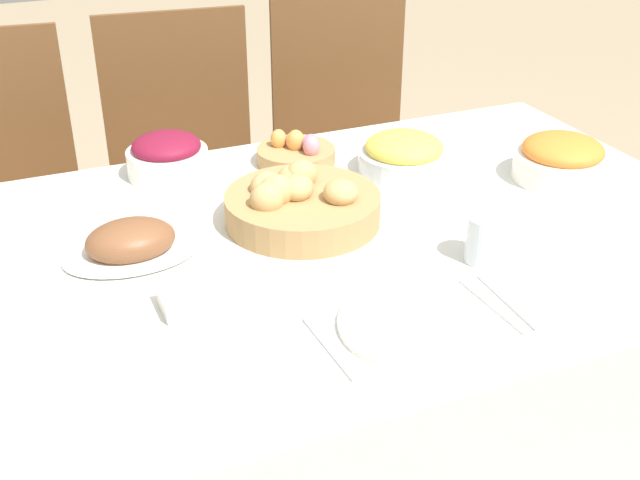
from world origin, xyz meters
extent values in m
cube|color=silver|center=(0.00, 0.00, 0.36)|extent=(1.73, 1.00, 0.73)
cylinder|color=brown|center=(-0.34, 0.57, 0.22)|extent=(0.03, 0.03, 0.45)
cylinder|color=brown|center=(-0.29, 0.96, 0.22)|extent=(0.03, 0.03, 0.45)
cube|color=brown|center=(-0.51, 0.79, 0.46)|extent=(0.46, 0.46, 0.02)
cylinder|color=brown|center=(-0.21, 0.61, 0.22)|extent=(0.03, 0.03, 0.45)
cylinder|color=brown|center=(0.18, 0.58, 0.22)|extent=(0.03, 0.03, 0.45)
cylinder|color=brown|center=(-0.17, 1.00, 0.22)|extent=(0.03, 0.03, 0.45)
cylinder|color=brown|center=(0.22, 0.96, 0.22)|extent=(0.03, 0.03, 0.45)
cube|color=brown|center=(0.00, 0.79, 0.46)|extent=(0.46, 0.46, 0.02)
cube|color=brown|center=(0.02, 0.99, 0.71)|extent=(0.42, 0.06, 0.48)
cylinder|color=brown|center=(0.30, 0.62, 0.22)|extent=(0.03, 0.03, 0.45)
cylinder|color=brown|center=(0.68, 0.57, 0.22)|extent=(0.03, 0.03, 0.45)
cylinder|color=brown|center=(0.34, 1.00, 0.22)|extent=(0.03, 0.03, 0.45)
cylinder|color=brown|center=(0.73, 0.96, 0.22)|extent=(0.03, 0.03, 0.45)
cube|color=brown|center=(0.51, 0.79, 0.46)|extent=(0.46, 0.46, 0.02)
cube|color=brown|center=(0.53, 0.99, 0.71)|extent=(0.42, 0.06, 0.48)
cylinder|color=#AD8451|center=(0.05, 0.07, 0.76)|extent=(0.30, 0.30, 0.06)
ellipsoid|color=tan|center=(-0.03, 0.06, 0.80)|extent=(0.06, 0.06, 0.06)
ellipsoid|color=tan|center=(0.04, 0.08, 0.80)|extent=(0.09, 0.10, 0.05)
ellipsoid|color=tan|center=(0.10, 0.03, 0.80)|extent=(0.08, 0.08, 0.05)
ellipsoid|color=tan|center=(-0.01, 0.07, 0.80)|extent=(0.09, 0.08, 0.06)
ellipsoid|color=tan|center=(0.06, 0.12, 0.80)|extent=(0.07, 0.06, 0.06)
ellipsoid|color=tan|center=(0.05, 0.13, 0.80)|extent=(0.07, 0.07, 0.04)
ellipsoid|color=tan|center=(-0.01, 0.13, 0.79)|extent=(0.09, 0.09, 0.06)
cylinder|color=#AD8451|center=(0.14, 0.35, 0.75)|extent=(0.18, 0.18, 0.03)
ellipsoid|color=#F29E4C|center=(0.11, 0.38, 0.78)|extent=(0.04, 0.04, 0.05)
ellipsoid|color=pink|center=(0.14, 0.36, 0.78)|extent=(0.03, 0.03, 0.04)
ellipsoid|color=pink|center=(0.16, 0.31, 0.78)|extent=(0.04, 0.04, 0.05)
ellipsoid|color=#B27AD1|center=(0.17, 0.32, 0.78)|extent=(0.04, 0.04, 0.05)
ellipsoid|color=#B27AD1|center=(0.16, 0.31, 0.78)|extent=(0.04, 0.04, 0.05)
ellipsoid|color=#F29E4C|center=(0.14, 0.35, 0.78)|extent=(0.04, 0.04, 0.05)
ellipsoid|color=white|center=(-0.29, 0.08, 0.73)|extent=(0.25, 0.17, 0.01)
ellipsoid|color=brown|center=(-0.29, 0.08, 0.76)|extent=(0.16, 0.12, 0.07)
cylinder|color=white|center=(-0.14, 0.40, 0.76)|extent=(0.18, 0.18, 0.06)
ellipsoid|color=maroon|center=(-0.14, 0.40, 0.80)|extent=(0.15, 0.15, 0.05)
cylinder|color=silver|center=(0.34, 0.21, 0.75)|extent=(0.20, 0.20, 0.05)
ellipsoid|color=#F4DB4C|center=(0.34, 0.21, 0.79)|extent=(0.17, 0.17, 0.06)
cylinder|color=white|center=(0.63, 0.04, 0.76)|extent=(0.20, 0.20, 0.06)
ellipsoid|color=orange|center=(0.63, 0.04, 0.80)|extent=(0.17, 0.17, 0.06)
cylinder|color=white|center=(0.07, -0.32, 0.73)|extent=(0.24, 0.24, 0.01)
cube|color=silver|center=(-0.07, -0.32, 0.73)|extent=(0.02, 0.17, 0.00)
cube|color=silver|center=(0.21, -0.32, 0.73)|extent=(0.02, 0.17, 0.00)
cube|color=silver|center=(0.24, -0.32, 0.73)|extent=(0.02, 0.17, 0.00)
cylinder|color=silver|center=(0.28, -0.19, 0.77)|extent=(0.07, 0.07, 0.09)
cube|color=white|center=(-0.22, -0.13, 0.74)|extent=(0.12, 0.08, 0.03)
camera|label=1|loc=(-0.47, -1.21, 1.44)|focal=45.00mm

